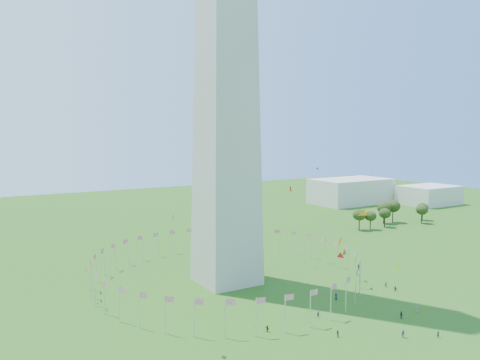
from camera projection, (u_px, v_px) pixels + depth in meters
name	position (u px, v px, depth m)	size (l,w,h in m)	color
ground	(340.00, 344.00, 101.82)	(600.00, 600.00, 0.00)	#214E12
flag_ring	(227.00, 267.00, 143.95)	(80.24, 80.24, 9.00)	silver
gov_building_east_a	(351.00, 191.00, 305.98)	(50.00, 30.00, 16.00)	beige
gov_building_east_b	(429.00, 195.00, 301.23)	(35.00, 25.00, 12.00)	beige
crowd	(384.00, 327.00, 108.31)	(88.85, 77.77, 2.02)	#1B452B
kites_aloft	(334.00, 234.00, 127.57)	(97.88, 76.57, 32.09)	red
tree_line_east	(391.00, 215.00, 233.48)	(53.18, 15.87, 11.34)	#304517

